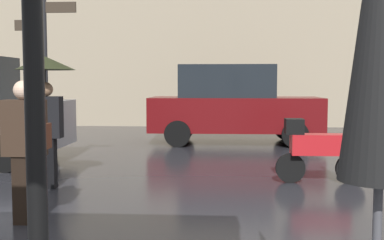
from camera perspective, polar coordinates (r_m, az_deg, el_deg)
The scene contains 6 objects.
folded_patio_umbrella_near at distance 1.99m, azimuth 21.83°, elevation 8.71°, with size 0.52×0.52×2.61m.
pedestrian_with_umbrella at distance 7.33m, azimuth -17.06°, elevation 3.57°, with size 0.87×0.87×1.95m.
pedestrian_with_bag at distance 5.58m, azimuth -19.21°, elevation -2.63°, with size 0.49×0.24×1.60m.
parked_scooter at distance 7.71m, azimuth 14.79°, elevation -3.24°, with size 1.39×0.32×1.23m.
parked_car_right at distance 12.37m, azimuth 4.84°, elevation 1.88°, with size 4.36×1.83×2.01m.
street_signpost at distance 8.71m, azimuth -17.07°, elevation 6.33°, with size 1.08×0.08×3.11m.
Camera 1 is at (0.18, -2.71, 1.58)m, focal length 44.68 mm.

